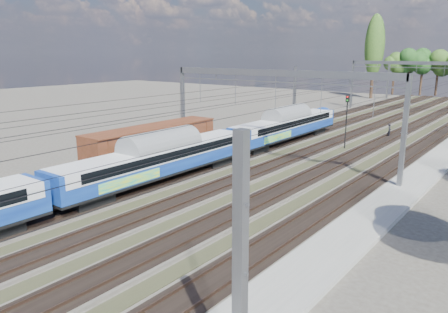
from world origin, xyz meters
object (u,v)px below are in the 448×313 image
Objects in this scene: emu_train at (157,155)px; freight_boxcar at (153,143)px; signal_near at (347,115)px; worker at (389,131)px.

freight_boxcar is at bearing 139.11° from emu_train.
emu_train is at bearing -103.57° from signal_near.
emu_train is 10.45× the size of signal_near.
emu_train is 5.96m from freight_boxcar.
freight_boxcar reaches higher than worker.
emu_train is at bearing -40.89° from freight_boxcar.
freight_boxcar is 30.99m from worker.
signal_near reaches higher than freight_boxcar.
worker is 0.30× the size of signal_near.
signal_near is at bearing 58.54° from freight_boxcar.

